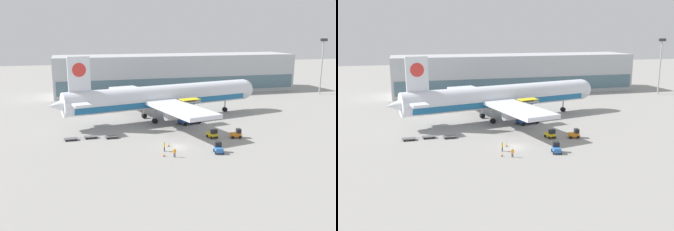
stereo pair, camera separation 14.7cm
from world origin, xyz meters
The scene contains 15 objects.
ground_plane centered at (0.00, 0.00, 0.00)m, with size 400.00×400.00×0.00m, color gray.
terminal_building centered at (19.98, 67.82, 6.99)m, with size 90.00×18.20×14.00m.
light_mast centered at (69.09, 48.21, 11.82)m, with size 2.80×0.50×20.09m.
airplane_main centered at (2.77, 24.10, 5.84)m, with size 57.29×48.59×17.00m.
scissor_lift_loader centered at (8.49, 17.89, 2.31)m, with size 5.73×4.33×6.21m.
baggage_tug_foreground centered at (6.51, -5.56, 0.88)m, with size 2.03×2.67×2.00m.
baggage_tug_mid centered at (9.20, 4.10, 0.88)m, with size 2.13×2.71×2.00m.
baggage_tug_far centered at (14.24, 2.93, 0.88)m, with size 2.63×1.96×2.00m.
baggage_dolly_lead centered at (-20.41, 10.26, 0.39)m, with size 3.71×1.53×0.48m.
baggage_dolly_second centered at (-16.28, 10.80, 0.39)m, with size 3.71×1.53×0.48m.
baggage_dolly_third centered at (-11.89, 9.72, 0.39)m, with size 3.71×1.53×0.48m.
ground_crew_near centered at (-3.19, -1.99, 1.08)m, with size 0.36×0.52×1.82m.
ground_crew_far centered at (-2.27, -5.84, 0.97)m, with size 0.47×0.39×1.66m.
traffic_cone_near centered at (-4.02, -4.84, 0.35)m, with size 0.40×0.40×0.72m.
traffic_cone_far centered at (-1.54, 0.85, 0.37)m, with size 0.40×0.40×0.75m.
Camera 1 is at (-20.64, -68.48, 22.57)m, focal length 40.00 mm.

